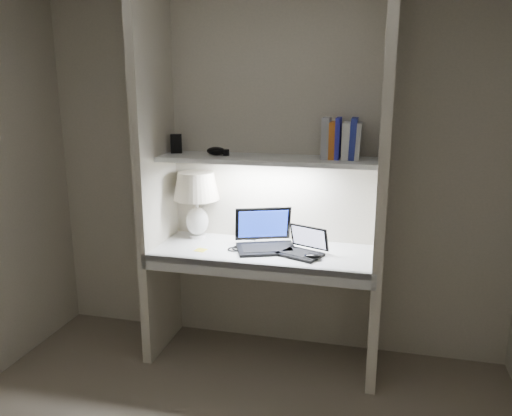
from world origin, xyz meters
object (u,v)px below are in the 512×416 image
(table_lamp, at_px, (197,194))
(speaker, at_px, (251,228))
(laptop_main, at_px, (265,239))
(book_row, at_px, (341,139))
(laptop_netbook, at_px, (303,248))

(table_lamp, relative_size, speaker, 3.05)
(laptop_main, bearing_deg, speaker, 108.43)
(laptop_main, xyz_separation_m, book_row, (0.46, 0.08, 0.66))
(table_lamp, bearing_deg, book_row, -1.41)
(book_row, bearing_deg, laptop_main, -169.67)
(speaker, bearing_deg, laptop_netbook, -16.33)
(laptop_main, height_order, speaker, laptop_main)
(speaker, bearing_deg, table_lamp, -155.63)
(laptop_main, xyz_separation_m, speaker, (-0.14, 0.17, 0.02))
(laptop_netbook, bearing_deg, laptop_main, -173.52)
(table_lamp, bearing_deg, laptop_netbook, -13.38)
(book_row, bearing_deg, speaker, 171.96)
(laptop_main, distance_m, speaker, 0.22)
(laptop_netbook, height_order, book_row, book_row)
(laptop_netbook, relative_size, book_row, 1.31)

